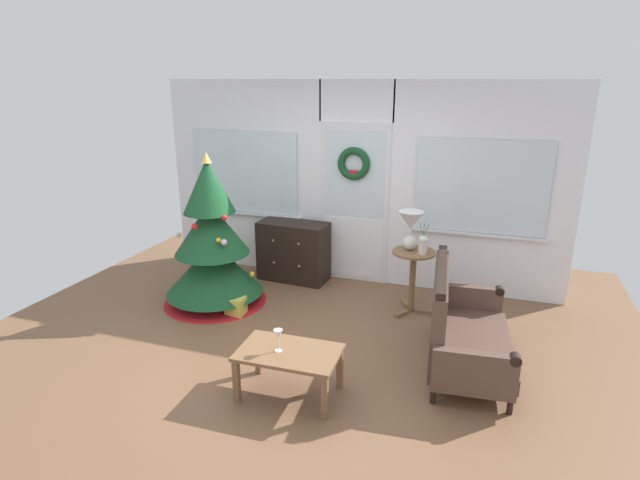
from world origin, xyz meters
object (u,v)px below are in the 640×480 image
(coffee_table, at_px, (289,357))
(wine_glass, at_px, (278,336))
(gift_box, at_px, (236,306))
(flower_vase, at_px, (423,244))
(dresser_cabinet, at_px, (293,251))
(table_lamp, at_px, (411,225))
(settee_sofa, at_px, (459,328))
(christmas_tree, at_px, (212,249))
(side_table, at_px, (413,269))

(coffee_table, relative_size, wine_glass, 4.37)
(wine_glass, xyz_separation_m, gift_box, (-1.07, 1.25, -0.45))
(flower_vase, xyz_separation_m, wine_glass, (-0.90, -1.90, -0.30))
(coffee_table, relative_size, gift_box, 4.17)
(dresser_cabinet, height_order, table_lamp, table_lamp)
(settee_sofa, xyz_separation_m, wine_glass, (-1.38, -0.97, 0.18))
(table_lamp, height_order, flower_vase, table_lamp)
(christmas_tree, xyz_separation_m, dresser_cabinet, (0.63, 0.97, -0.28))
(flower_vase, relative_size, coffee_table, 0.41)
(flower_vase, bearing_deg, settee_sofa, -62.53)
(table_lamp, height_order, wine_glass, table_lamp)
(side_table, bearing_deg, table_lamp, 146.31)
(settee_sofa, bearing_deg, side_table, 120.50)
(coffee_table, distance_m, wine_glass, 0.22)
(christmas_tree, xyz_separation_m, flower_vase, (2.36, 0.42, 0.18))
(flower_vase, distance_m, coffee_table, 2.10)
(christmas_tree, relative_size, settee_sofa, 1.19)
(coffee_table, bearing_deg, gift_box, 133.34)
(dresser_cabinet, bearing_deg, settee_sofa, -33.79)
(wine_glass, bearing_deg, table_lamp, 69.83)
(settee_sofa, height_order, coffee_table, settee_sofa)
(table_lamp, bearing_deg, side_table, -33.69)
(side_table, distance_m, flower_vase, 0.35)
(christmas_tree, bearing_deg, gift_box, -30.89)
(dresser_cabinet, height_order, wine_glass, dresser_cabinet)
(settee_sofa, bearing_deg, gift_box, 173.56)
(side_table, xyz_separation_m, table_lamp, (-0.06, 0.04, 0.50))
(table_lamp, bearing_deg, gift_box, -157.22)
(side_table, xyz_separation_m, flower_vase, (0.10, -0.06, 0.33))
(flower_vase, bearing_deg, side_table, 149.04)
(christmas_tree, xyz_separation_m, coffee_table, (1.55, -1.46, -0.32))
(christmas_tree, height_order, wine_glass, christmas_tree)
(gift_box, bearing_deg, flower_vase, 18.51)
(dresser_cabinet, distance_m, coffee_table, 2.60)
(side_table, bearing_deg, coffee_table, -110.35)
(dresser_cabinet, bearing_deg, table_lamp, -16.05)
(christmas_tree, relative_size, gift_box, 8.75)
(settee_sofa, height_order, table_lamp, table_lamp)
(side_table, height_order, wine_glass, side_table)
(side_table, bearing_deg, dresser_cabinet, 163.22)
(side_table, height_order, flower_vase, flower_vase)
(settee_sofa, xyz_separation_m, gift_box, (-2.45, 0.28, -0.27))
(gift_box, bearing_deg, wine_glass, -49.41)
(side_table, relative_size, table_lamp, 1.66)
(wine_glass, bearing_deg, settee_sofa, 35.07)
(wine_glass, distance_m, gift_box, 1.70)
(table_lamp, height_order, coffee_table, table_lamp)
(christmas_tree, distance_m, settee_sofa, 2.91)
(coffee_table, bearing_deg, settee_sofa, 35.79)
(settee_sofa, relative_size, side_table, 2.05)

